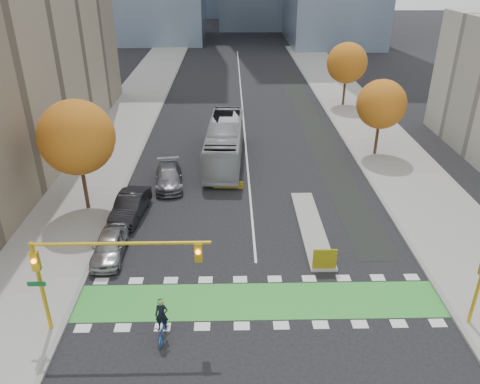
{
  "coord_description": "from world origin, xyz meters",
  "views": [
    {
      "loc": [
        -1.47,
        -18.38,
        16.74
      ],
      "look_at": [
        -0.9,
        8.67,
        3.0
      ],
      "focal_mm": 35.0,
      "sensor_mm": 36.0,
      "label": 1
    }
  ],
  "objects_px": {
    "hazard_board": "(325,259)",
    "tree_west": "(77,137)",
    "traffic_signal_west": "(92,263)",
    "traffic_signal_east": "(480,281)",
    "parked_car_a": "(109,246)",
    "parked_car_c": "(169,177)",
    "parked_car_b": "(130,206)",
    "tree_east_near": "(381,104)",
    "cyclist": "(163,325)",
    "bus": "(225,142)",
    "tree_east_far": "(347,63)"
  },
  "relations": [
    {
      "from": "hazard_board",
      "to": "traffic_signal_east",
      "type": "height_order",
      "value": "traffic_signal_east"
    },
    {
      "from": "tree_east_far",
      "to": "parked_car_a",
      "type": "bearing_deg",
      "value": -123.83
    },
    {
      "from": "traffic_signal_west",
      "to": "cyclist",
      "type": "xyz_separation_m",
      "value": [
        3.08,
        -0.54,
        -3.28
      ]
    },
    {
      "from": "parked_car_a",
      "to": "parked_car_c",
      "type": "height_order",
      "value": "parked_car_a"
    },
    {
      "from": "parked_car_c",
      "to": "cyclist",
      "type": "bearing_deg",
      "value": -91.56
    },
    {
      "from": "tree_east_far",
      "to": "parked_car_c",
      "type": "xyz_separation_m",
      "value": [
        -19.0,
        -22.09,
        -4.48
      ]
    },
    {
      "from": "tree_east_near",
      "to": "parked_car_c",
      "type": "bearing_deg",
      "value": -161.79
    },
    {
      "from": "tree_west",
      "to": "cyclist",
      "type": "distance_m",
      "value": 15.65
    },
    {
      "from": "tree_east_near",
      "to": "cyclist",
      "type": "distance_m",
      "value": 28.85
    },
    {
      "from": "tree_east_far",
      "to": "tree_west",
      "type": "bearing_deg",
      "value": -133.3
    },
    {
      "from": "tree_west",
      "to": "cyclist",
      "type": "bearing_deg",
      "value": -61.29
    },
    {
      "from": "hazard_board",
      "to": "tree_east_near",
      "type": "height_order",
      "value": "tree_east_near"
    },
    {
      "from": "parked_car_a",
      "to": "parked_car_b",
      "type": "distance_m",
      "value": 5.01
    },
    {
      "from": "tree_east_near",
      "to": "traffic_signal_east",
      "type": "xyz_separation_m",
      "value": [
        -1.5,
        -22.51,
        -2.13
      ]
    },
    {
      "from": "hazard_board",
      "to": "traffic_signal_east",
      "type": "bearing_deg",
      "value": -35.92
    },
    {
      "from": "tree_east_far",
      "to": "cyclist",
      "type": "distance_m",
      "value": 42.96
    },
    {
      "from": "traffic_signal_west",
      "to": "traffic_signal_east",
      "type": "relative_size",
      "value": 2.08
    },
    {
      "from": "tree_west",
      "to": "bus",
      "type": "distance_m",
      "value": 13.99
    },
    {
      "from": "tree_west",
      "to": "traffic_signal_west",
      "type": "height_order",
      "value": "tree_west"
    },
    {
      "from": "tree_east_near",
      "to": "traffic_signal_west",
      "type": "xyz_separation_m",
      "value": [
        -19.93,
        -22.51,
        -0.83
      ]
    },
    {
      "from": "hazard_board",
      "to": "parked_car_b",
      "type": "bearing_deg",
      "value": 152.04
    },
    {
      "from": "tree_east_near",
      "to": "hazard_board",
      "type": "bearing_deg",
      "value": -114.2
    },
    {
      "from": "parked_car_b",
      "to": "tree_east_near",
      "type": "bearing_deg",
      "value": 34.7
    },
    {
      "from": "hazard_board",
      "to": "cyclist",
      "type": "height_order",
      "value": "cyclist"
    },
    {
      "from": "bus",
      "to": "parked_car_c",
      "type": "xyz_separation_m",
      "value": [
        -4.48,
        -5.1,
        -0.99
      ]
    },
    {
      "from": "parked_car_a",
      "to": "parked_car_c",
      "type": "distance_m",
      "value": 10.31
    },
    {
      "from": "hazard_board",
      "to": "tree_west",
      "type": "bearing_deg",
      "value": 154.01
    },
    {
      "from": "bus",
      "to": "parked_car_b",
      "type": "distance_m",
      "value": 12.12
    },
    {
      "from": "cyclist",
      "to": "traffic_signal_east",
      "type": "bearing_deg",
      "value": 3.89
    },
    {
      "from": "tree_west",
      "to": "parked_car_b",
      "type": "relative_size",
      "value": 1.61
    },
    {
      "from": "tree_east_near",
      "to": "cyclist",
      "type": "bearing_deg",
      "value": -126.17
    },
    {
      "from": "parked_car_c",
      "to": "tree_west",
      "type": "bearing_deg",
      "value": -151.67
    },
    {
      "from": "traffic_signal_west",
      "to": "parked_car_a",
      "type": "bearing_deg",
      "value": 99.46
    },
    {
      "from": "hazard_board",
      "to": "tree_west",
      "type": "xyz_separation_m",
      "value": [
        -16.0,
        7.8,
        4.82
      ]
    },
    {
      "from": "cyclist",
      "to": "tree_west",
      "type": "bearing_deg",
      "value": 120.59
    },
    {
      "from": "hazard_board",
      "to": "tree_west",
      "type": "height_order",
      "value": "tree_west"
    },
    {
      "from": "hazard_board",
      "to": "parked_car_b",
      "type": "height_order",
      "value": "parked_car_b"
    },
    {
      "from": "traffic_signal_west",
      "to": "bus",
      "type": "bearing_deg",
      "value": 74.66
    },
    {
      "from": "tree_east_near",
      "to": "tree_east_far",
      "type": "bearing_deg",
      "value": 88.21
    },
    {
      "from": "traffic_signal_east",
      "to": "parked_car_a",
      "type": "xyz_separation_m",
      "value": [
        -19.5,
        6.42,
        -1.96
      ]
    },
    {
      "from": "parked_car_b",
      "to": "parked_car_c",
      "type": "distance_m",
      "value": 5.44
    },
    {
      "from": "hazard_board",
      "to": "parked_car_a",
      "type": "relative_size",
      "value": 0.31
    },
    {
      "from": "traffic_signal_east",
      "to": "parked_car_c",
      "type": "bearing_deg",
      "value": 135.99
    },
    {
      "from": "hazard_board",
      "to": "traffic_signal_west",
      "type": "distance_m",
      "value": 13.23
    },
    {
      "from": "traffic_signal_east",
      "to": "traffic_signal_west",
      "type": "bearing_deg",
      "value": -179.99
    },
    {
      "from": "traffic_signal_west",
      "to": "parked_car_c",
      "type": "xyz_separation_m",
      "value": [
        1.43,
        16.43,
        -3.27
      ]
    },
    {
      "from": "tree_east_far",
      "to": "parked_car_a",
      "type": "distance_m",
      "value": 38.88
    },
    {
      "from": "cyclist",
      "to": "parked_car_a",
      "type": "bearing_deg",
      "value": 122.66
    },
    {
      "from": "bus",
      "to": "parked_car_b",
      "type": "bearing_deg",
      "value": -120.28
    },
    {
      "from": "bus",
      "to": "parked_car_a",
      "type": "relative_size",
      "value": 2.79
    }
  ]
}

